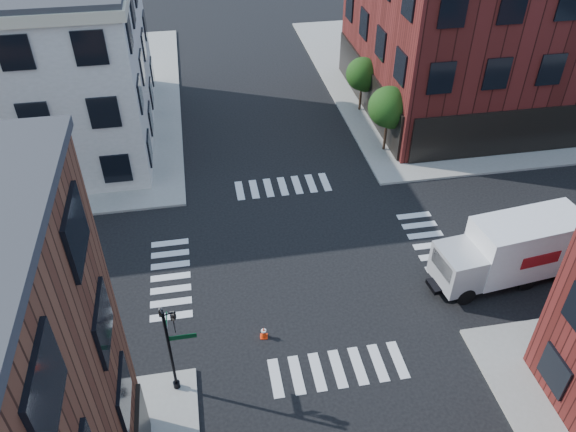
# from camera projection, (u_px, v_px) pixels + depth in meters

# --- Properties ---
(ground) EXTENTS (120.00, 120.00, 0.00)m
(ground) POSITION_uv_depth(u_px,v_px,m) (305.00, 261.00, 29.52)
(ground) COLOR black
(ground) RESTS_ON ground
(sidewalk_ne) EXTENTS (30.00, 30.00, 0.15)m
(sidewalk_ne) POSITION_uv_depth(u_px,v_px,m) (493.00, 71.00, 48.76)
(sidewalk_ne) COLOR gray
(sidewalk_ne) RESTS_ON ground
(building_ne) EXTENTS (25.00, 16.00, 12.00)m
(building_ne) POSITION_uv_depth(u_px,v_px,m) (536.00, 23.00, 41.18)
(building_ne) COLOR #3E120F
(building_ne) RESTS_ON ground
(tree_near) EXTENTS (2.69, 2.69, 4.49)m
(tree_near) POSITION_uv_depth(u_px,v_px,m) (389.00, 109.00, 36.41)
(tree_near) COLOR black
(tree_near) RESTS_ON ground
(tree_far) EXTENTS (2.43, 2.43, 4.07)m
(tree_far) POSITION_uv_depth(u_px,v_px,m) (363.00, 76.00, 41.26)
(tree_far) COLOR black
(tree_far) RESTS_ON ground
(signal_pole) EXTENTS (1.29, 1.24, 4.60)m
(signal_pole) POSITION_uv_depth(u_px,v_px,m) (171.00, 341.00, 21.63)
(signal_pole) COLOR black
(signal_pole) RESTS_ON ground
(box_truck) EXTENTS (7.84, 3.16, 3.47)m
(box_truck) POSITION_uv_depth(u_px,v_px,m) (513.00, 250.00, 27.47)
(box_truck) COLOR silver
(box_truck) RESTS_ON ground
(traffic_cone) EXTENTS (0.38, 0.38, 0.62)m
(traffic_cone) POSITION_uv_depth(u_px,v_px,m) (264.00, 332.00, 25.28)
(traffic_cone) COLOR #FC330B
(traffic_cone) RESTS_ON ground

